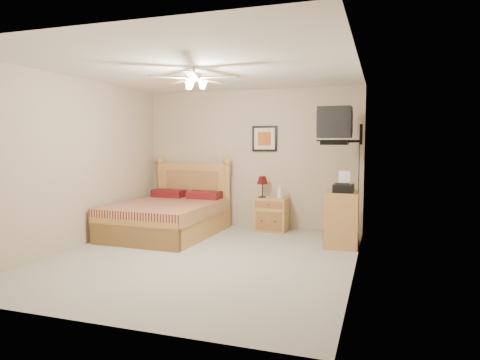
% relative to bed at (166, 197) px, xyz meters
% --- Properties ---
extents(floor, '(4.50, 4.50, 0.00)m').
position_rel_bed_xyz_m(floor, '(1.13, -1.12, -0.65)').
color(floor, '#9B978C').
rests_on(floor, ground).
extents(ceiling, '(4.00, 4.50, 0.04)m').
position_rel_bed_xyz_m(ceiling, '(1.13, -1.12, 1.85)').
color(ceiling, white).
rests_on(ceiling, ground).
extents(wall_back, '(4.00, 0.04, 2.50)m').
position_rel_bed_xyz_m(wall_back, '(1.13, 1.13, 0.60)').
color(wall_back, tan).
rests_on(wall_back, ground).
extents(wall_front, '(4.00, 0.04, 2.50)m').
position_rel_bed_xyz_m(wall_front, '(1.13, -3.37, 0.60)').
color(wall_front, tan).
rests_on(wall_front, ground).
extents(wall_left, '(0.04, 4.50, 2.50)m').
position_rel_bed_xyz_m(wall_left, '(-0.87, -1.12, 0.60)').
color(wall_left, tan).
rests_on(wall_left, ground).
extents(wall_right, '(0.04, 4.50, 2.50)m').
position_rel_bed_xyz_m(wall_right, '(3.13, -1.12, 0.60)').
color(wall_right, tan).
rests_on(wall_right, ground).
extents(bed, '(1.58, 2.04, 1.29)m').
position_rel_bed_xyz_m(bed, '(0.00, 0.00, 0.00)').
color(bed, '#C48644').
rests_on(bed, ground).
extents(nightstand, '(0.54, 0.41, 0.58)m').
position_rel_bed_xyz_m(nightstand, '(1.59, 0.88, -0.35)').
color(nightstand, tan).
rests_on(nightstand, ground).
extents(table_lamp, '(0.21, 0.21, 0.38)m').
position_rel_bed_xyz_m(table_lamp, '(1.42, 0.90, 0.13)').
color(table_lamp, '#520F0E').
rests_on(table_lamp, nightstand).
extents(lotion_bottle, '(0.11, 0.11, 0.26)m').
position_rel_bed_xyz_m(lotion_bottle, '(1.75, 0.85, 0.07)').
color(lotion_bottle, white).
rests_on(lotion_bottle, nightstand).
extents(framed_picture, '(0.46, 0.04, 0.46)m').
position_rel_bed_xyz_m(framed_picture, '(1.40, 1.11, 0.97)').
color(framed_picture, black).
rests_on(framed_picture, wall_back).
extents(dresser, '(0.51, 0.71, 0.82)m').
position_rel_bed_xyz_m(dresser, '(2.86, 0.18, -0.24)').
color(dresser, '#A87E45').
rests_on(dresser, ground).
extents(fax_machine, '(0.30, 0.31, 0.31)m').
position_rel_bed_xyz_m(fax_machine, '(2.89, 0.05, 0.33)').
color(fax_machine, black).
rests_on(fax_machine, dresser).
extents(magazine_lower, '(0.27, 0.33, 0.03)m').
position_rel_bed_xyz_m(magazine_lower, '(2.79, 0.45, 0.19)').
color(magazine_lower, tan).
rests_on(magazine_lower, dresser).
extents(magazine_upper, '(0.28, 0.31, 0.02)m').
position_rel_bed_xyz_m(magazine_upper, '(2.81, 0.44, 0.21)').
color(magazine_upper, gray).
rests_on(magazine_upper, magazine_lower).
extents(wall_tv, '(0.56, 0.46, 0.58)m').
position_rel_bed_xyz_m(wall_tv, '(2.88, 0.22, 1.16)').
color(wall_tv, black).
rests_on(wall_tv, wall_right).
extents(ceiling_fan, '(1.14, 1.14, 0.28)m').
position_rel_bed_xyz_m(ceiling_fan, '(1.13, -1.32, 1.71)').
color(ceiling_fan, silver).
rests_on(ceiling_fan, ceiling).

